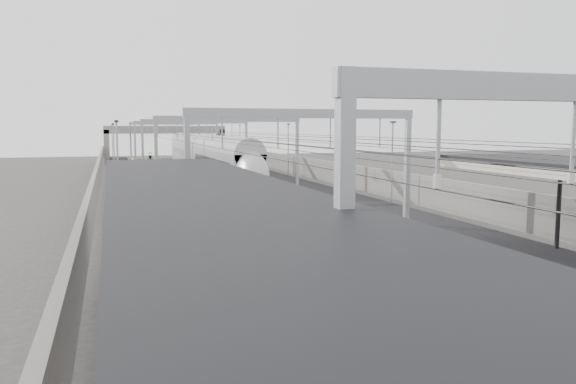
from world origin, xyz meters
TOP-DOWN VIEW (x-y plane):
  - platform_left at (-8.00, 45.00)m, footprint 4.00×120.00m
  - platform_right at (8.00, 45.00)m, footprint 4.00×120.00m
  - tracks at (0.00, 45.00)m, footprint 11.40×140.00m
  - overhead_line at (0.00, 51.62)m, footprint 13.00×140.00m
  - canopy_left at (-8.02, 2.99)m, footprint 4.40×30.00m
  - overbridge at (0.00, 100.00)m, footprint 22.00×2.20m
  - wall_left at (-11.20, 45.00)m, footprint 0.30×120.00m
  - wall_right at (11.20, 45.00)m, footprint 0.30×120.00m
  - train at (1.50, 62.28)m, footprint 2.90×52.83m
  - signal_green at (-5.20, 65.81)m, footprint 0.32×0.32m
  - signal_red_near at (3.20, 62.79)m, footprint 0.32×0.32m
  - signal_red_far at (5.40, 68.59)m, footprint 0.32×0.32m

SIDE VIEW (x-z plane):
  - tracks at x=0.00m, z-range -0.05..0.15m
  - platform_left at x=-8.00m, z-range 0.00..1.00m
  - platform_right at x=8.00m, z-range 0.00..1.00m
  - wall_left at x=-11.20m, z-range 0.00..3.20m
  - wall_right at x=11.20m, z-range 0.00..3.20m
  - train at x=1.50m, z-range -0.05..4.52m
  - signal_green at x=-5.20m, z-range 0.68..4.15m
  - signal_red_near at x=3.20m, z-range 0.68..4.15m
  - signal_red_far at x=5.40m, z-range 0.68..4.15m
  - canopy_left at x=-8.02m, z-range 2.97..7.21m
  - overbridge at x=0.00m, z-range 1.86..8.76m
  - overhead_line at x=0.00m, z-range 2.84..9.44m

